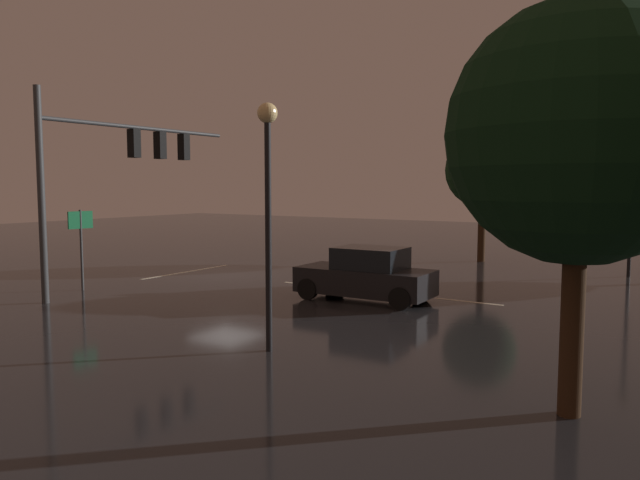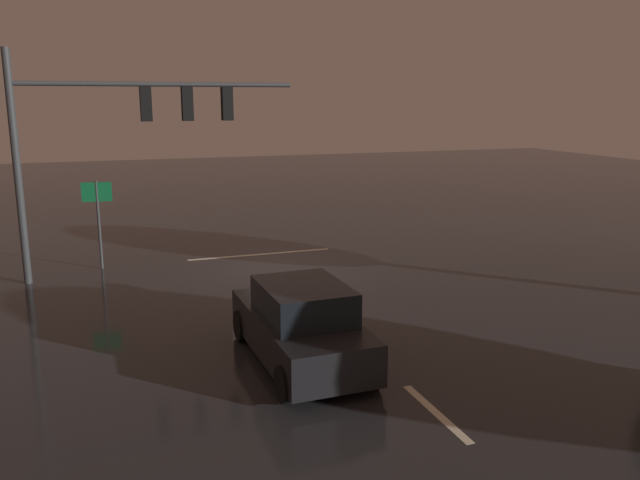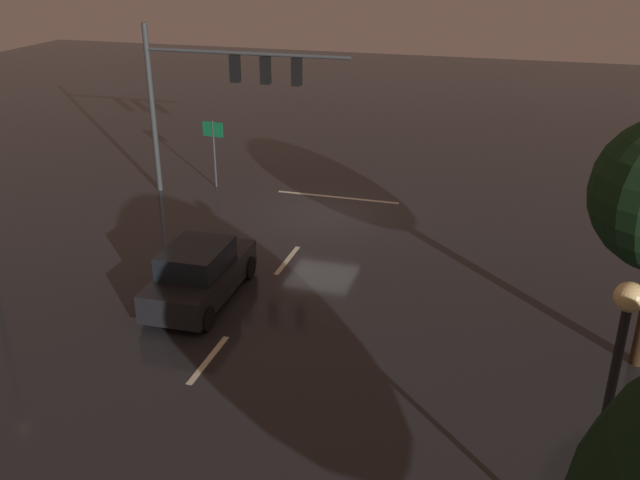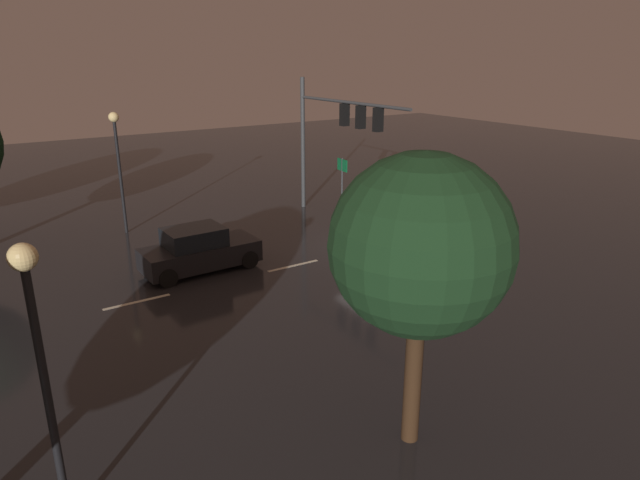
# 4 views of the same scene
# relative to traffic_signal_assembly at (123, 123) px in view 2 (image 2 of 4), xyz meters

# --- Properties ---
(ground_plane) EXTENTS (80.00, 80.00, 0.00)m
(ground_plane) POSITION_rel_traffic_signal_assembly_xyz_m (-4.33, 1.01, -4.57)
(ground_plane) COLOR #232326
(traffic_signal_assembly) EXTENTS (8.14, 0.47, 6.65)m
(traffic_signal_assembly) POSITION_rel_traffic_signal_assembly_xyz_m (0.00, 0.00, 0.00)
(traffic_signal_assembly) COLOR #383A3D
(traffic_signal_assembly) RESTS_ON ground_plane
(lane_dash_far) EXTENTS (0.16, 2.20, 0.01)m
(lane_dash_far) POSITION_rel_traffic_signal_assembly_xyz_m (-4.33, 5.01, -4.57)
(lane_dash_far) COLOR beige
(lane_dash_far) RESTS_ON ground_plane
(lane_dash_mid) EXTENTS (0.16, 2.20, 0.01)m
(lane_dash_mid) POSITION_rel_traffic_signal_assembly_xyz_m (-4.33, 11.01, -4.57)
(lane_dash_mid) COLOR beige
(lane_dash_mid) RESTS_ON ground_plane
(stop_bar) EXTENTS (5.00, 0.16, 0.01)m
(stop_bar) POSITION_rel_traffic_signal_assembly_xyz_m (-4.33, -1.18, -4.57)
(stop_bar) COLOR beige
(stop_bar) RESTS_ON ground_plane
(car_approaching) EXTENTS (1.99, 4.41, 1.70)m
(car_approaching) POSITION_rel_traffic_signal_assembly_xyz_m (-2.81, 8.18, -3.78)
(car_approaching) COLOR black
(car_approaching) RESTS_ON ground_plane
(route_sign) EXTENTS (0.90, 0.15, 2.80)m
(route_sign) POSITION_rel_traffic_signal_assembly_xyz_m (0.88, -1.01, -2.56)
(route_sign) COLOR #383A3D
(route_sign) RESTS_ON ground_plane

